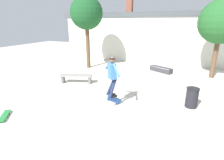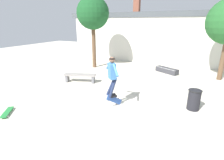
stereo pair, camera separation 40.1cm
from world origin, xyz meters
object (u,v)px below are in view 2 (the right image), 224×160
at_px(park_bench, 80,76).
at_px(trash_bin, 194,99).
at_px(tree_left, 93,14).
at_px(skater, 112,73).
at_px(skateboard_flipping, 114,100).
at_px(skateboard_resting, 7,112).
at_px(skate_ledge, 167,70).

bearing_deg(park_bench, trash_bin, -25.65).
relative_size(tree_left, park_bench, 2.76).
distance_m(tree_left, skater, 6.78).
distance_m(skateboard_flipping, skateboard_resting, 3.84).
height_order(tree_left, trash_bin, tree_left).
bearing_deg(tree_left, trash_bin, -31.12).
bearing_deg(skate_ledge, tree_left, -142.32).
height_order(skater, skateboard_resting, skater).
xyz_separation_m(trash_bin, skateboard_flipping, (-2.73, -1.04, -0.13)).
xyz_separation_m(tree_left, skateboard_flipping, (3.94, -5.07, -3.35)).
bearing_deg(trash_bin, park_bench, 172.25).
distance_m(park_bench, trash_bin, 5.65).
height_order(skate_ledge, skateboard_resting, skate_ledge).
distance_m(skater, skateboard_resting, 3.95).
bearing_deg(skater, skateboard_flipping, -36.04).
bearing_deg(trash_bin, skateboard_resting, -151.38).
distance_m(trash_bin, skateboard_flipping, 2.93).
xyz_separation_m(park_bench, skate_ledge, (3.90, 3.94, -0.17)).
distance_m(park_bench, skater, 3.46).
xyz_separation_m(park_bench, trash_bin, (5.59, -0.76, 0.07)).
distance_m(skater, skateboard_flipping, 1.04).
bearing_deg(tree_left, park_bench, -71.78).
height_order(trash_bin, skateboard_resting, trash_bin).
bearing_deg(skater, park_bench, 102.13).
bearing_deg(skateboard_resting, skate_ledge, -63.89).
bearing_deg(skateboard_resting, skater, -90.88).
bearing_deg(tree_left, skate_ledge, 7.71).
bearing_deg(skate_ledge, trash_bin, -40.19).
height_order(skate_ledge, skateboard_flipping, skateboard_flipping).
distance_m(park_bench, skateboard_flipping, 3.38).
bearing_deg(skateboard_flipping, trash_bin, -43.21).
relative_size(skate_ledge, skateboard_flipping, 2.16).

